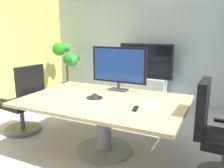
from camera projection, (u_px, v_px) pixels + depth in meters
ground_plane at (88, 155)px, 3.09m from camera, size 6.88×6.88×0.00m
wall_back_glass_partition at (154, 39)px, 5.36m from camera, size 5.28×0.10×2.80m
conference_table at (104, 111)px, 3.09m from camera, size 2.08×1.38×0.73m
office_chair_left at (25, 105)px, 3.67m from camera, size 0.62×0.60×1.09m
office_chair_right at (217, 140)px, 2.52m from camera, size 0.60×0.58×1.09m
tv_monitor at (119, 66)px, 3.43m from camera, size 0.84×0.18×0.64m
wall_display_unit at (145, 83)px, 5.29m from camera, size 1.20×0.36×1.31m
potted_plant at (66, 63)px, 5.78m from camera, size 0.66×0.63×1.30m
conference_phone at (94, 96)px, 3.10m from camera, size 0.22×0.22×0.07m
remote_control at (136, 109)px, 2.66m from camera, size 0.08×0.18×0.02m
whiteboard_marker at (50, 91)px, 3.40m from camera, size 0.09×0.12×0.02m
paper_notepad at (150, 105)px, 2.82m from camera, size 0.24×0.32×0.01m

